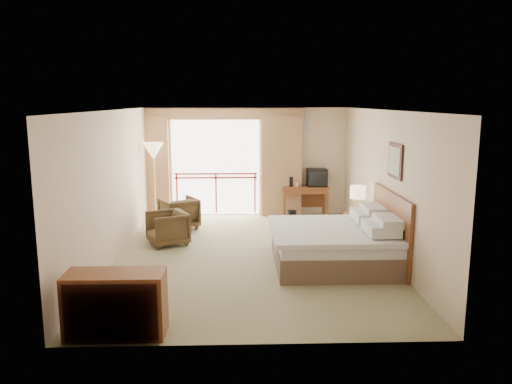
{
  "coord_description": "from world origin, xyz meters",
  "views": [
    {
      "loc": [
        -0.2,
        -9.02,
        2.86
      ],
      "look_at": [
        0.12,
        0.4,
        1.14
      ],
      "focal_mm": 35.0,
      "sensor_mm": 36.0,
      "label": 1
    }
  ],
  "objects_px": {
    "bed": "(336,244)",
    "dresser": "(116,304)",
    "side_table": "(160,221)",
    "floor_lamp": "(153,154)",
    "armchair_far": "(179,228)",
    "armchair_near": "(168,244)",
    "desk": "(304,192)",
    "wastebasket": "(292,216)",
    "tv": "(317,178)",
    "table_lamp": "(358,193)",
    "nightstand": "(357,228)"
  },
  "relations": [
    {
      "from": "tv",
      "to": "armchair_near",
      "type": "bearing_deg",
      "value": -127.44
    },
    {
      "from": "armchair_near",
      "to": "bed",
      "type": "bearing_deg",
      "value": 40.85
    },
    {
      "from": "nightstand",
      "to": "dresser",
      "type": "relative_size",
      "value": 0.5
    },
    {
      "from": "nightstand",
      "to": "armchair_near",
      "type": "xyz_separation_m",
      "value": [
        -3.85,
        0.0,
        -0.3
      ]
    },
    {
      "from": "tv",
      "to": "armchair_far",
      "type": "bearing_deg",
      "value": -144.23
    },
    {
      "from": "tv",
      "to": "dresser",
      "type": "bearing_deg",
      "value": -101.82
    },
    {
      "from": "armchair_far",
      "to": "armchair_near",
      "type": "distance_m",
      "value": 1.31
    },
    {
      "from": "nightstand",
      "to": "tv",
      "type": "bearing_deg",
      "value": 95.74
    },
    {
      "from": "tv",
      "to": "floor_lamp",
      "type": "height_order",
      "value": "floor_lamp"
    },
    {
      "from": "desk",
      "to": "dresser",
      "type": "relative_size",
      "value": 0.95
    },
    {
      "from": "table_lamp",
      "to": "armchair_far",
      "type": "height_order",
      "value": "table_lamp"
    },
    {
      "from": "armchair_far",
      "to": "dresser",
      "type": "distance_m",
      "value": 5.3
    },
    {
      "from": "nightstand",
      "to": "desk",
      "type": "distance_m",
      "value": 2.66
    },
    {
      "from": "wastebasket",
      "to": "dresser",
      "type": "relative_size",
      "value": 0.23
    },
    {
      "from": "nightstand",
      "to": "armchair_far",
      "type": "relative_size",
      "value": 0.78
    },
    {
      "from": "tv",
      "to": "floor_lamp",
      "type": "distance_m",
      "value": 4.05
    },
    {
      "from": "tv",
      "to": "nightstand",
      "type": "bearing_deg",
      "value": -63.1
    },
    {
      "from": "desk",
      "to": "wastebasket",
      "type": "relative_size",
      "value": 4.09
    },
    {
      "from": "table_lamp",
      "to": "side_table",
      "type": "height_order",
      "value": "table_lamp"
    },
    {
      "from": "desk",
      "to": "floor_lamp",
      "type": "bearing_deg",
      "value": -172.15
    },
    {
      "from": "side_table",
      "to": "floor_lamp",
      "type": "bearing_deg",
      "value": 103.32
    },
    {
      "from": "wastebasket",
      "to": "nightstand",
      "type": "bearing_deg",
      "value": -57.62
    },
    {
      "from": "table_lamp",
      "to": "armchair_near",
      "type": "xyz_separation_m",
      "value": [
        -3.85,
        -0.05,
        -1.03
      ]
    },
    {
      "from": "tv",
      "to": "wastebasket",
      "type": "height_order",
      "value": "tv"
    },
    {
      "from": "tv",
      "to": "armchair_near",
      "type": "height_order",
      "value": "tv"
    },
    {
      "from": "wastebasket",
      "to": "dresser",
      "type": "distance_m",
      "value": 6.41
    },
    {
      "from": "tv",
      "to": "table_lamp",
      "type": "bearing_deg",
      "value": -62.89
    },
    {
      "from": "bed",
      "to": "nightstand",
      "type": "distance_m",
      "value": 1.54
    },
    {
      "from": "nightstand",
      "to": "armchair_near",
      "type": "distance_m",
      "value": 3.86
    },
    {
      "from": "bed",
      "to": "dresser",
      "type": "bearing_deg",
      "value": -141.19
    },
    {
      "from": "table_lamp",
      "to": "wastebasket",
      "type": "bearing_deg",
      "value": 123.11
    },
    {
      "from": "armchair_near",
      "to": "dresser",
      "type": "bearing_deg",
      "value": -26.72
    },
    {
      "from": "desk",
      "to": "table_lamp",
      "type": "bearing_deg",
      "value": -73.79
    },
    {
      "from": "desk",
      "to": "armchair_far",
      "type": "xyz_separation_m",
      "value": [
        -3.02,
        -1.22,
        -0.59
      ]
    },
    {
      "from": "bed",
      "to": "dresser",
      "type": "xyz_separation_m",
      "value": [
        -3.23,
        -2.6,
        0.03
      ]
    },
    {
      "from": "wastebasket",
      "to": "floor_lamp",
      "type": "height_order",
      "value": "floor_lamp"
    },
    {
      "from": "armchair_far",
      "to": "side_table",
      "type": "height_order",
      "value": "side_table"
    },
    {
      "from": "floor_lamp",
      "to": "table_lamp",
      "type": "bearing_deg",
      "value": -23.62
    },
    {
      "from": "desk",
      "to": "side_table",
      "type": "xyz_separation_m",
      "value": [
        -3.34,
        -1.92,
        -0.25
      ]
    },
    {
      "from": "nightstand",
      "to": "desk",
      "type": "relative_size",
      "value": 0.53
    },
    {
      "from": "bed",
      "to": "side_table",
      "type": "height_order",
      "value": "bed"
    },
    {
      "from": "wastebasket",
      "to": "side_table",
      "type": "relative_size",
      "value": 0.58
    },
    {
      "from": "table_lamp",
      "to": "armchair_far",
      "type": "relative_size",
      "value": 0.7
    },
    {
      "from": "wastebasket",
      "to": "side_table",
      "type": "xyz_separation_m",
      "value": [
        -2.94,
        -1.2,
        0.19
      ]
    },
    {
      "from": "dresser",
      "to": "wastebasket",
      "type": "bearing_deg",
      "value": 61.13
    },
    {
      "from": "tv",
      "to": "wastebasket",
      "type": "xyz_separation_m",
      "value": [
        -0.69,
        -0.66,
        -0.83
      ]
    },
    {
      "from": "armchair_far",
      "to": "floor_lamp",
      "type": "distance_m",
      "value": 1.88
    },
    {
      "from": "armchair_far",
      "to": "armchair_near",
      "type": "xyz_separation_m",
      "value": [
        -0.07,
        -1.31,
        0.0
      ]
    },
    {
      "from": "tv",
      "to": "armchair_near",
      "type": "xyz_separation_m",
      "value": [
        -3.39,
        -2.47,
        -0.97
      ]
    },
    {
      "from": "side_table",
      "to": "floor_lamp",
      "type": "distance_m",
      "value": 1.91
    }
  ]
}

